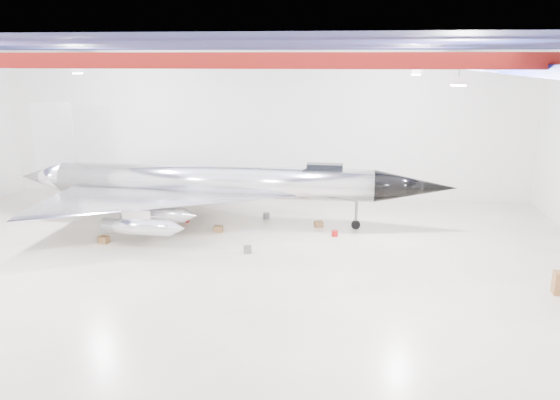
# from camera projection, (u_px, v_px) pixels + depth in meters

# --- Properties ---
(floor) EXTENTS (40.00, 40.00, 0.00)m
(floor) POSITION_uv_depth(u_px,v_px,m) (223.00, 265.00, 28.43)
(floor) COLOR #B9AE93
(floor) RESTS_ON ground
(wall_back) EXTENTS (40.00, 0.00, 40.00)m
(wall_back) POSITION_uv_depth(u_px,v_px,m) (264.00, 125.00, 41.44)
(wall_back) COLOR silver
(wall_back) RESTS_ON floor
(ceiling) EXTENTS (40.00, 40.00, 0.00)m
(ceiling) POSITION_uv_depth(u_px,v_px,m) (217.00, 46.00, 25.63)
(ceiling) COLOR #0A0F38
(ceiling) RESTS_ON wall_back
(ceiling_structure) EXTENTS (39.50, 29.50, 1.08)m
(ceiling_structure) POSITION_uv_depth(u_px,v_px,m) (217.00, 61.00, 25.81)
(ceiling_structure) COLOR maroon
(ceiling_structure) RESTS_ON ceiling
(jet_aircraft) EXTENTS (28.23, 16.26, 7.71)m
(jet_aircraft) POSITION_uv_depth(u_px,v_px,m) (213.00, 186.00, 34.84)
(jet_aircraft) COLOR silver
(jet_aircraft) RESTS_ON floor
(crate_ply) EXTENTS (0.69, 0.62, 0.40)m
(crate_ply) POSITION_uv_depth(u_px,v_px,m) (104.00, 239.00, 31.78)
(crate_ply) COLOR olive
(crate_ply) RESTS_ON floor
(toolbox_red) EXTENTS (0.41, 0.34, 0.28)m
(toolbox_red) POSITION_uv_depth(u_px,v_px,m) (186.00, 220.00, 35.82)
(toolbox_red) COLOR #A41010
(toolbox_red) RESTS_ON floor
(engine_drum) EXTENTS (0.45, 0.45, 0.40)m
(engine_drum) POSITION_uv_depth(u_px,v_px,m) (248.00, 249.00, 30.15)
(engine_drum) COLOR #59595B
(engine_drum) RESTS_ON floor
(parts_bin) EXTENTS (0.65, 0.60, 0.37)m
(parts_bin) POSITION_uv_depth(u_px,v_px,m) (319.00, 224.00, 34.77)
(parts_bin) COLOR olive
(parts_bin) RESTS_ON floor
(tool_chest) EXTENTS (0.43, 0.43, 0.35)m
(tool_chest) POSITION_uv_depth(u_px,v_px,m) (335.00, 233.00, 32.97)
(tool_chest) COLOR #A41010
(tool_chest) RESTS_ON floor
(oil_barrel) EXTENTS (0.54, 0.43, 0.37)m
(oil_barrel) POSITION_uv_depth(u_px,v_px,m) (218.00, 229.00, 33.83)
(oil_barrel) COLOR olive
(oil_barrel) RESTS_ON floor
(spares_box) EXTENTS (0.53, 0.53, 0.40)m
(spares_box) POSITION_uv_depth(u_px,v_px,m) (266.00, 216.00, 36.56)
(spares_box) COLOR #59595B
(spares_box) RESTS_ON floor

